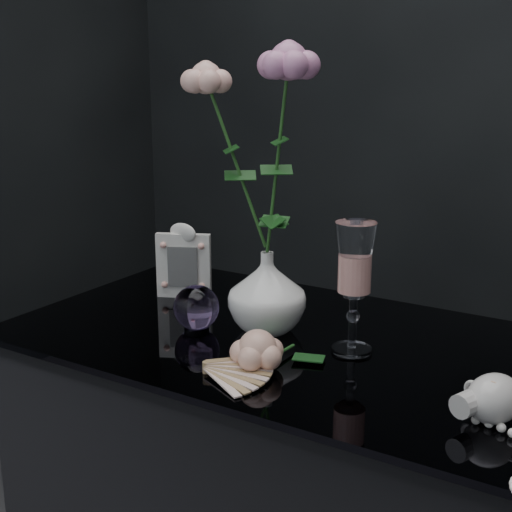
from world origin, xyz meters
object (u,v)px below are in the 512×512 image
Objects in this scene: wine_glass at (354,288)px; paperweight at (196,308)px; pearl_jar at (494,396)px; loose_rose at (258,350)px; picture_frame at (184,260)px; vase at (267,292)px.

wine_glass is 2.65× the size of paperweight.
pearl_jar is (0.55, -0.07, -0.01)m from paperweight.
loose_rose is 0.36m from pearl_jar.
paperweight is 0.34× the size of pearl_jar.
loose_rose is (0.32, -0.23, -0.05)m from picture_frame.
loose_rose is 0.78× the size of pearl_jar.
vase is at bearing 127.79° from loose_rose.
vase is 0.18m from loose_rose.
vase reaches higher than pearl_jar.
loose_rose is (0.19, -0.09, -0.01)m from paperweight.
pearl_jar is (0.26, -0.12, -0.08)m from wine_glass.
paperweight is (0.14, -0.14, -0.04)m from picture_frame.
paperweight is (-0.29, -0.05, -0.07)m from wine_glass.
vase is at bearing -42.31° from picture_frame.
paperweight is 0.21m from loose_rose.
paperweight is (-0.11, -0.06, -0.03)m from vase.
picture_frame is 0.72m from pearl_jar.
picture_frame is at bearing 156.04° from loose_rose.
picture_frame is 0.40m from loose_rose.
loose_rose is at bearing -60.44° from picture_frame.
wine_glass is at bearing -2.71° from vase.
pearl_jar is at bearing -16.82° from vase.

